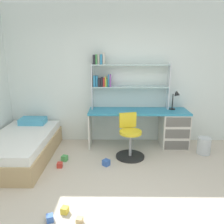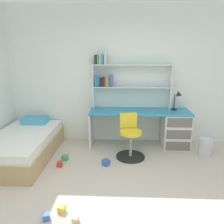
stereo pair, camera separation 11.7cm
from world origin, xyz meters
name	(u,v)px [view 1 (the left image)]	position (x,y,z in m)	size (l,w,h in m)	color
ground_plane	(122,215)	(0.00, 0.00, -0.01)	(5.56, 5.71, 0.02)	beige
room_shell	(44,83)	(-1.17, 1.18, 1.40)	(5.56, 5.71, 2.79)	silver
desk	(164,126)	(0.91, 2.05, 0.42)	(1.97, 0.56, 0.74)	teal
bookshelf_hutch	(119,77)	(-0.01, 2.21, 1.38)	(1.54, 0.22, 1.11)	silver
desk_lamp	(176,97)	(1.13, 2.11, 1.00)	(0.20, 0.17, 0.38)	black
swivel_chair	(130,140)	(0.19, 1.54, 0.32)	(0.52, 0.52, 0.79)	black
bed_platform	(22,147)	(-1.75, 1.44, 0.23)	(1.03, 1.82, 0.57)	tan
waste_bin	(204,146)	(1.59, 1.67, 0.16)	(0.25, 0.25, 0.31)	silver
toy_block_natural_0	(80,221)	(-0.48, -0.14, 0.04)	(0.07, 0.07, 0.07)	tan
toy_block_red_1	(60,165)	(-1.00, 1.12, 0.04)	(0.09, 0.09, 0.09)	red
toy_block_green_2	(65,158)	(-0.97, 1.35, 0.05)	(0.09, 0.09, 0.09)	#479E51
toy_block_blue_3	(106,163)	(-0.23, 1.19, 0.05)	(0.10, 0.10, 0.10)	#3860B7
toy_block_yellow_4	(65,210)	(-0.68, 0.02, 0.04)	(0.08, 0.08, 0.08)	gold
toy_block_blue_5	(50,218)	(-0.82, -0.11, 0.04)	(0.08, 0.08, 0.08)	#3860B7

